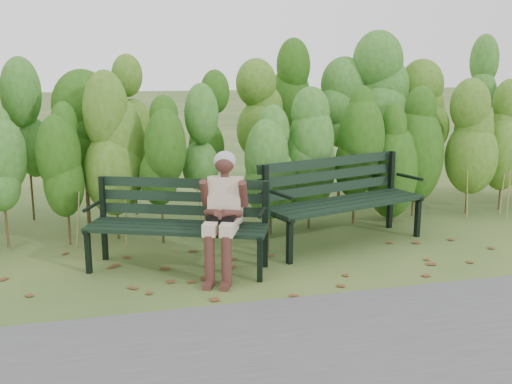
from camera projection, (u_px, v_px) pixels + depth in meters
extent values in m
plane|color=#2E4E21|center=(264.00, 266.00, 6.46)|extent=(80.00, 80.00, 0.00)
cube|color=#474749|center=(343.00, 363.00, 4.37)|extent=(60.00, 2.50, 0.01)
cylinder|color=#47381E|center=(6.00, 217.00, 6.93)|extent=(0.03, 0.03, 0.80)
ellipsoid|color=#3D6416|center=(1.00, 163.00, 6.80)|extent=(0.64, 0.64, 1.44)
cylinder|color=#47381E|center=(61.00, 214.00, 7.08)|extent=(0.03, 0.03, 0.80)
ellipsoid|color=#3D6416|center=(57.00, 161.00, 6.94)|extent=(0.64, 0.64, 1.44)
cylinder|color=#47381E|center=(114.00, 211.00, 7.23)|extent=(0.03, 0.03, 0.80)
ellipsoid|color=#3D6416|center=(111.00, 158.00, 7.09)|extent=(0.64, 0.64, 1.44)
cylinder|color=#47381E|center=(165.00, 208.00, 7.38)|extent=(0.03, 0.03, 0.80)
ellipsoid|color=#3D6416|center=(163.00, 156.00, 7.24)|extent=(0.64, 0.64, 1.44)
cylinder|color=#47381E|center=(214.00, 205.00, 7.53)|extent=(0.03, 0.03, 0.80)
ellipsoid|color=#3D6416|center=(213.00, 155.00, 7.39)|extent=(0.64, 0.64, 1.44)
cylinder|color=#47381E|center=(261.00, 202.00, 7.68)|extent=(0.03, 0.03, 0.80)
ellipsoid|color=#3D6416|center=(261.00, 153.00, 7.54)|extent=(0.64, 0.64, 1.44)
cylinder|color=#47381E|center=(306.00, 199.00, 7.83)|extent=(0.03, 0.03, 0.80)
ellipsoid|color=#3D6416|center=(307.00, 151.00, 7.69)|extent=(0.64, 0.64, 1.44)
cylinder|color=#47381E|center=(349.00, 197.00, 7.97)|extent=(0.03, 0.03, 0.80)
ellipsoid|color=#3D6416|center=(351.00, 149.00, 7.84)|extent=(0.64, 0.64, 1.44)
cylinder|color=#47381E|center=(391.00, 194.00, 8.12)|extent=(0.03, 0.03, 0.80)
ellipsoid|color=#3D6416|center=(393.00, 148.00, 7.99)|extent=(0.64, 0.64, 1.44)
cylinder|color=#47381E|center=(431.00, 192.00, 8.27)|extent=(0.03, 0.03, 0.80)
ellipsoid|color=#3D6416|center=(434.00, 146.00, 8.13)|extent=(0.64, 0.64, 1.44)
cylinder|color=#47381E|center=(470.00, 190.00, 8.42)|extent=(0.03, 0.03, 0.80)
ellipsoid|color=#3D6416|center=(474.00, 144.00, 8.28)|extent=(0.64, 0.64, 1.44)
cylinder|color=#47381E|center=(508.00, 187.00, 8.57)|extent=(0.03, 0.03, 0.80)
ellipsoid|color=#3D6416|center=(512.00, 143.00, 8.43)|extent=(0.64, 0.64, 1.44)
cylinder|color=#47381E|center=(21.00, 187.00, 7.86)|extent=(0.04, 0.04, 1.10)
ellipsoid|color=#264B11|center=(16.00, 120.00, 7.67)|extent=(0.70, 0.70, 1.98)
cylinder|color=#47381E|center=(82.00, 184.00, 8.05)|extent=(0.04, 0.04, 1.10)
ellipsoid|color=#264B11|center=(78.00, 119.00, 7.86)|extent=(0.70, 0.70, 1.98)
cylinder|color=#47381E|center=(140.00, 181.00, 8.24)|extent=(0.04, 0.04, 1.10)
ellipsoid|color=#264B11|center=(137.00, 117.00, 8.05)|extent=(0.70, 0.70, 1.98)
cylinder|color=#47381E|center=(195.00, 179.00, 8.42)|extent=(0.04, 0.04, 1.10)
ellipsoid|color=#264B11|center=(194.00, 116.00, 8.23)|extent=(0.70, 0.70, 1.98)
cylinder|color=#47381E|center=(248.00, 176.00, 8.61)|extent=(0.04, 0.04, 1.10)
ellipsoid|color=#264B11|center=(248.00, 115.00, 8.42)|extent=(0.70, 0.70, 1.98)
cylinder|color=#47381E|center=(299.00, 174.00, 8.80)|extent=(0.04, 0.04, 1.10)
ellipsoid|color=#264B11|center=(300.00, 114.00, 8.61)|extent=(0.70, 0.70, 1.98)
cylinder|color=#47381E|center=(347.00, 171.00, 8.98)|extent=(0.04, 0.04, 1.10)
ellipsoid|color=#264B11|center=(349.00, 113.00, 8.80)|extent=(0.70, 0.70, 1.98)
cylinder|color=#47381E|center=(394.00, 169.00, 9.17)|extent=(0.04, 0.04, 1.10)
ellipsoid|color=#264B11|center=(397.00, 111.00, 8.98)|extent=(0.70, 0.70, 1.98)
cylinder|color=#47381E|center=(439.00, 167.00, 9.36)|extent=(0.04, 0.04, 1.10)
ellipsoid|color=#264B11|center=(442.00, 110.00, 9.17)|extent=(0.70, 0.70, 1.98)
cylinder|color=#47381E|center=(482.00, 165.00, 9.54)|extent=(0.04, 0.04, 1.10)
ellipsoid|color=#264B11|center=(486.00, 109.00, 9.36)|extent=(0.70, 0.70, 1.98)
cube|color=brown|center=(163.00, 273.00, 6.26)|extent=(0.11, 0.11, 0.01)
cube|color=brown|center=(17.00, 303.00, 5.46)|extent=(0.11, 0.10, 0.01)
cube|color=brown|center=(185.00, 260.00, 6.64)|extent=(0.10, 0.08, 0.01)
cube|color=brown|center=(486.00, 242.00, 7.34)|extent=(0.10, 0.11, 0.01)
cube|color=brown|center=(455.00, 272.00, 6.27)|extent=(0.11, 0.10, 0.01)
cube|color=brown|center=(194.00, 318.00, 5.16)|extent=(0.10, 0.11, 0.01)
cube|color=brown|center=(90.00, 273.00, 6.24)|extent=(0.11, 0.11, 0.01)
cube|color=brown|center=(171.00, 293.00, 5.71)|extent=(0.11, 0.11, 0.01)
cube|color=brown|center=(4.00, 264.00, 6.52)|extent=(0.07, 0.09, 0.01)
cube|color=brown|center=(28.00, 316.00, 5.19)|extent=(0.10, 0.11, 0.01)
cube|color=brown|center=(145.00, 306.00, 5.40)|extent=(0.09, 0.07, 0.01)
cube|color=brown|center=(425.00, 248.00, 7.10)|extent=(0.10, 0.08, 0.01)
cube|color=brown|center=(360.00, 280.00, 6.06)|extent=(0.11, 0.11, 0.01)
cube|color=brown|center=(387.00, 291.00, 5.76)|extent=(0.08, 0.10, 0.01)
cube|color=brown|center=(233.00, 248.00, 7.10)|extent=(0.10, 0.11, 0.01)
cube|color=brown|center=(284.00, 282.00, 5.98)|extent=(0.10, 0.08, 0.01)
cube|color=brown|center=(324.00, 242.00, 7.30)|extent=(0.11, 0.11, 0.01)
cube|color=brown|center=(400.00, 230.00, 7.84)|extent=(0.11, 0.11, 0.01)
cube|color=brown|center=(1.00, 268.00, 6.41)|extent=(0.08, 0.10, 0.01)
cube|color=brown|center=(347.00, 275.00, 6.20)|extent=(0.10, 0.11, 0.01)
cube|color=brown|center=(455.00, 268.00, 6.39)|extent=(0.09, 0.07, 0.01)
cube|color=brown|center=(34.00, 283.00, 5.96)|extent=(0.11, 0.11, 0.01)
cube|color=brown|center=(227.00, 298.00, 5.59)|extent=(0.11, 0.11, 0.01)
cube|color=brown|center=(18.00, 328.00, 4.96)|extent=(0.11, 0.11, 0.01)
cube|color=brown|center=(16.00, 303.00, 5.47)|extent=(0.09, 0.10, 0.01)
cube|color=brown|center=(426.00, 258.00, 6.72)|extent=(0.11, 0.10, 0.01)
cube|color=brown|center=(236.00, 247.00, 7.11)|extent=(0.09, 0.07, 0.01)
cube|color=brown|center=(298.00, 243.00, 7.30)|extent=(0.10, 0.11, 0.01)
cube|color=brown|center=(320.00, 250.00, 6.99)|extent=(0.11, 0.11, 0.01)
cube|color=brown|center=(141.00, 253.00, 6.91)|extent=(0.11, 0.11, 0.01)
cube|color=brown|center=(205.00, 268.00, 6.41)|extent=(0.11, 0.11, 0.01)
cube|color=brown|center=(350.00, 234.00, 7.65)|extent=(0.10, 0.09, 0.01)
cube|color=brown|center=(402.00, 232.00, 7.77)|extent=(0.10, 0.08, 0.01)
cube|color=brown|center=(298.00, 242.00, 7.32)|extent=(0.10, 0.11, 0.01)
cube|color=brown|center=(19.00, 272.00, 6.27)|extent=(0.11, 0.11, 0.01)
cube|color=black|center=(172.00, 233.00, 6.05)|extent=(1.79, 0.82, 0.04)
cube|color=black|center=(175.00, 229.00, 6.18)|extent=(1.79, 0.82, 0.04)
cube|color=black|center=(179.00, 226.00, 6.30)|extent=(1.79, 0.82, 0.04)
cube|color=black|center=(182.00, 223.00, 6.43)|extent=(1.79, 0.82, 0.04)
cube|color=black|center=(184.00, 210.00, 6.50)|extent=(1.77, 0.77, 0.11)
cube|color=black|center=(184.00, 197.00, 6.48)|extent=(1.77, 0.77, 0.11)
cube|color=black|center=(184.00, 183.00, 6.47)|extent=(1.77, 0.77, 0.11)
cube|color=black|center=(88.00, 252.00, 6.21)|extent=(0.07, 0.07, 0.47)
cube|color=black|center=(103.00, 219.00, 6.59)|extent=(0.07, 0.07, 0.94)
cube|color=black|center=(95.00, 226.00, 6.36)|extent=(0.25, 0.50, 0.04)
cylinder|color=black|center=(92.00, 206.00, 6.26)|extent=(0.18, 0.38, 0.04)
cube|color=black|center=(260.00, 259.00, 5.97)|extent=(0.07, 0.07, 0.47)
cube|color=black|center=(265.00, 225.00, 6.35)|extent=(0.07, 0.07, 0.94)
cube|color=black|center=(263.00, 233.00, 6.12)|extent=(0.25, 0.50, 0.04)
cylinder|color=black|center=(262.00, 212.00, 6.02)|extent=(0.18, 0.38, 0.04)
cube|color=black|center=(358.00, 207.00, 6.96)|extent=(2.00, 0.74, 0.05)
cube|color=black|center=(350.00, 204.00, 7.07)|extent=(2.00, 0.74, 0.05)
cube|color=black|center=(342.00, 202.00, 7.19)|extent=(2.00, 0.74, 0.05)
cube|color=black|center=(335.00, 200.00, 7.31)|extent=(2.00, 0.74, 0.05)
cube|color=black|center=(330.00, 188.00, 7.37)|extent=(1.98, 0.68, 0.12)
cube|color=black|center=(329.00, 175.00, 7.35)|extent=(1.98, 0.68, 0.12)
cube|color=black|center=(329.00, 162.00, 7.33)|extent=(1.98, 0.68, 0.12)
cube|color=black|center=(290.00, 241.00, 6.49)|extent=(0.07, 0.07, 0.51)
cube|color=black|center=(265.00, 209.00, 6.85)|extent=(0.07, 0.07, 1.03)
cube|color=black|center=(278.00, 216.00, 6.63)|extent=(0.23, 0.56, 0.05)
cylinder|color=black|center=(281.00, 195.00, 6.53)|extent=(0.17, 0.42, 0.04)
cube|color=black|center=(418.00, 217.00, 7.51)|extent=(0.07, 0.07, 0.51)
cube|color=black|center=(391.00, 190.00, 7.86)|extent=(0.07, 0.07, 1.03)
cube|color=black|center=(405.00, 195.00, 7.64)|extent=(0.23, 0.56, 0.05)
cylinder|color=black|center=(410.00, 177.00, 7.54)|extent=(0.17, 0.42, 0.04)
cube|color=beige|center=(212.00, 226.00, 5.97)|extent=(0.27, 0.42, 0.12)
cube|color=beige|center=(229.00, 227.00, 5.95)|extent=(0.27, 0.42, 0.12)
cylinder|color=#48251F|center=(210.00, 260.00, 5.88)|extent=(0.14, 0.14, 0.51)
cylinder|color=#48251F|center=(227.00, 261.00, 5.86)|extent=(0.14, 0.14, 0.51)
cube|color=#48251F|center=(208.00, 285.00, 5.86)|extent=(0.15, 0.21, 0.06)
cube|color=#48251F|center=(225.00, 285.00, 5.83)|extent=(0.15, 0.21, 0.06)
cube|color=beige|center=(225.00, 199.00, 6.16)|extent=(0.41, 0.35, 0.49)
cylinder|color=#48251F|center=(225.00, 175.00, 6.09)|extent=(0.09, 0.09, 0.09)
sphere|color=#48251F|center=(224.00, 164.00, 6.05)|extent=(0.20, 0.20, 0.20)
ellipsoid|color=gray|center=(225.00, 161.00, 6.07)|extent=(0.23, 0.22, 0.21)
cylinder|color=#48251F|center=(205.00, 193.00, 6.10)|extent=(0.15, 0.21, 0.29)
cylinder|color=#48251F|center=(243.00, 194.00, 6.05)|extent=(0.15, 0.21, 0.29)
cylinder|color=#48251F|center=(212.00, 213.00, 6.00)|extent=(0.14, 0.27, 0.13)
cylinder|color=#48251F|center=(232.00, 213.00, 5.98)|extent=(0.26, 0.19, 0.13)
sphere|color=#48251F|center=(221.00, 216.00, 5.94)|extent=(0.10, 0.10, 0.10)
cube|color=black|center=(221.00, 223.00, 5.96)|extent=(0.31, 0.21, 0.15)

